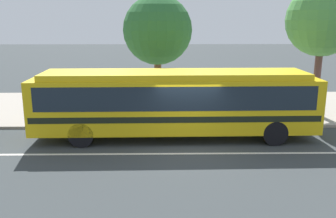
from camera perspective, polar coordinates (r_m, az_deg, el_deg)
ground_plane at (r=14.82m, az=3.04°, el=-5.77°), size 120.00×120.00×0.00m
sidewalk_slab at (r=21.03m, az=1.85°, el=0.31°), size 60.00×8.00×0.12m
lane_stripe_center at (r=14.07m, az=3.26°, el=-6.85°), size 56.00×0.16×0.01m
transit_bus at (r=15.45m, az=1.09°, el=1.42°), size 11.68×2.62×2.83m
pedestrian_waiting_near_sign at (r=18.65m, az=-11.05°, el=1.74°), size 0.36×0.36×1.75m
pedestrian_walking_along_curb at (r=17.39m, az=-0.08°, el=1.15°), size 0.47×0.47×1.76m
pedestrian_standing_by_tree at (r=19.78m, az=17.92°, el=1.86°), size 0.41×0.41×1.67m
street_tree_near_stop at (r=19.71m, az=-1.62°, el=11.96°), size 3.61×3.61×6.04m
street_tree_mid_block at (r=20.20m, az=22.62°, el=12.41°), size 3.56×3.56×6.52m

